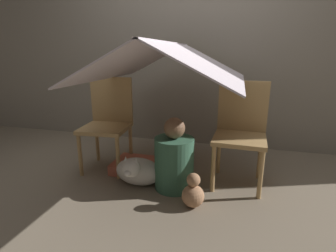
% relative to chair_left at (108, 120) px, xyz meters
% --- Properties ---
extents(ground_plane, '(8.80, 8.80, 0.00)m').
position_rel_chair_left_xyz_m(ground_plane, '(0.63, -0.23, -0.48)').
color(ground_plane, gray).
extents(wall_back, '(7.00, 0.05, 2.50)m').
position_rel_chair_left_xyz_m(wall_back, '(0.63, 0.94, 0.77)').
color(wall_back, gray).
rests_on(wall_back, ground_plane).
extents(chair_left, '(0.46, 0.46, 0.88)m').
position_rel_chair_left_xyz_m(chair_left, '(0.00, 0.00, 0.00)').
color(chair_left, tan).
rests_on(chair_left, ground_plane).
extents(chair_right, '(0.44, 0.44, 0.88)m').
position_rel_chair_left_xyz_m(chair_right, '(1.25, 0.00, 0.00)').
color(chair_right, tan).
rests_on(chair_right, ground_plane).
extents(sheet_canopy, '(1.24, 1.43, 0.32)m').
position_rel_chair_left_xyz_m(sheet_canopy, '(0.63, -0.08, 0.56)').
color(sheet_canopy, silver).
extents(person_front, '(0.33, 0.33, 0.62)m').
position_rel_chair_left_xyz_m(person_front, '(0.73, -0.27, -0.23)').
color(person_front, '#38664C').
rests_on(person_front, ground_plane).
extents(dog, '(0.41, 0.36, 0.32)m').
position_rel_chair_left_xyz_m(dog, '(0.42, -0.33, -0.34)').
color(dog, silver).
rests_on(dog, ground_plane).
extents(floor_cushion, '(0.45, 0.36, 0.10)m').
position_rel_chair_left_xyz_m(floor_cushion, '(0.31, -0.05, -0.43)').
color(floor_cushion, '#CC664C').
rests_on(floor_cushion, ground_plane).
extents(plush_toy, '(0.17, 0.17, 0.27)m').
position_rel_chair_left_xyz_m(plush_toy, '(0.93, -0.51, -0.37)').
color(plush_toy, tan).
rests_on(plush_toy, ground_plane).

